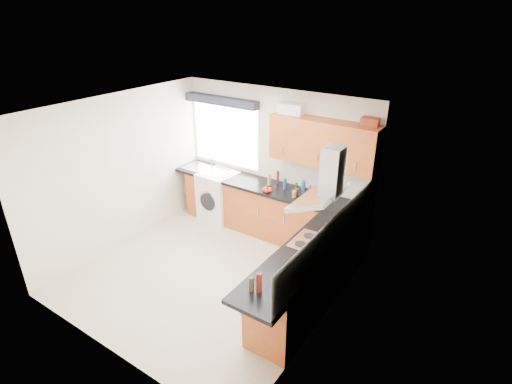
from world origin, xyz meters
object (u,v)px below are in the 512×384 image
Objects in this scene: oven at (311,274)px; upper_cabinets at (323,143)px; extractor_hood at (325,184)px; washing_machine at (219,196)px.

upper_cabinets is (-0.55, 1.32, 1.38)m from oven.
oven is 1.09× the size of extractor_hood.
upper_cabinets is (-0.65, 1.33, 0.03)m from extractor_hood.
oven is 2.76m from washing_machine.
oven is 1.99m from upper_cabinets.
extractor_hood is at bearing -63.87° from upper_cabinets.
upper_cabinets reaches higher than oven.
oven is at bearing -21.56° from washing_machine.
extractor_hood reaches higher than oven.
extractor_hood is 3.14m from washing_machine.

